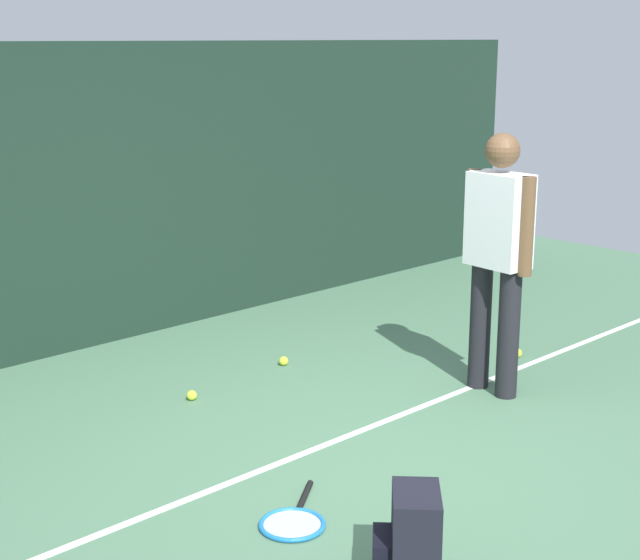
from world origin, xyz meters
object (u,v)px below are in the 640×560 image
at_px(tennis_player, 498,248).
at_px(backpack, 412,542).
at_px(tennis_ball_near_player, 517,353).
at_px(tennis_racket, 293,522).
at_px(tennis_ball_by_fence, 284,361).
at_px(tennis_ball_mid_court, 192,395).

xyz_separation_m(tennis_player, backpack, (-2.15, -1.17, -0.76)).
relative_size(tennis_player, tennis_ball_near_player, 25.76).
xyz_separation_m(tennis_racket, tennis_ball_by_fence, (1.48, 1.75, 0.02)).
height_order(backpack, tennis_ball_by_fence, backpack).
distance_m(backpack, tennis_ball_near_player, 3.19).
height_order(tennis_ball_near_player, tennis_ball_mid_court, same).
bearing_deg(tennis_racket, tennis_ball_mid_court, -145.91).
xyz_separation_m(tennis_ball_near_player, tennis_ball_by_fence, (-1.36, 1.05, 0.00)).
xyz_separation_m(backpack, tennis_ball_by_fence, (1.48, 2.50, -0.18)).
bearing_deg(tennis_player, tennis_ball_by_fence, -148.99).
relative_size(tennis_ball_by_fence, tennis_ball_mid_court, 1.00).
height_order(tennis_player, tennis_ball_mid_court, tennis_player).
distance_m(tennis_racket, tennis_ball_near_player, 2.92).
bearing_deg(tennis_ball_near_player, tennis_racket, -166.10).
height_order(backpack, tennis_ball_near_player, backpack).
bearing_deg(tennis_player, tennis_ball_near_player, 116.50).
distance_m(tennis_player, tennis_ball_mid_court, 2.18).
bearing_deg(tennis_player, backpack, -56.97).
height_order(tennis_ball_near_player, tennis_ball_by_fence, same).
relative_size(tennis_racket, tennis_ball_by_fence, 9.10).
distance_m(backpack, tennis_ball_mid_court, 2.48).
distance_m(tennis_ball_near_player, tennis_ball_mid_court, 2.43).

